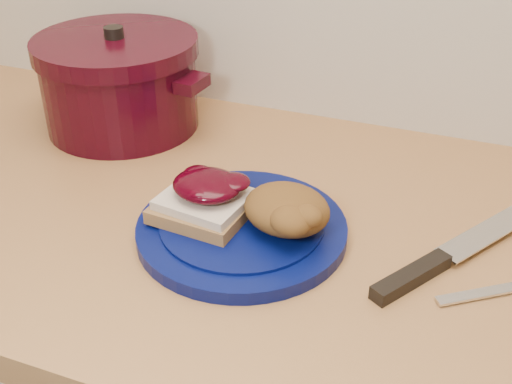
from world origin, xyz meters
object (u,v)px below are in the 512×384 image
(dutch_oven, at_px, (120,82))
(pepper_grinder, at_px, (124,88))
(plate, at_px, (242,229))
(chef_knife, at_px, (435,263))

(dutch_oven, height_order, pepper_grinder, dutch_oven)
(plate, distance_m, chef_knife, 0.22)
(plate, bearing_deg, pepper_grinder, 143.00)
(chef_knife, xyz_separation_m, pepper_grinder, (-0.49, 0.19, 0.05))
(plate, xyz_separation_m, chef_knife, (0.22, 0.02, 0.00))
(plate, relative_size, chef_knife, 0.95)
(plate, distance_m, pepper_grinder, 0.35)
(plate, xyz_separation_m, dutch_oven, (-0.28, 0.21, 0.06))
(chef_knife, distance_m, pepper_grinder, 0.53)
(chef_knife, bearing_deg, plate, 126.28)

